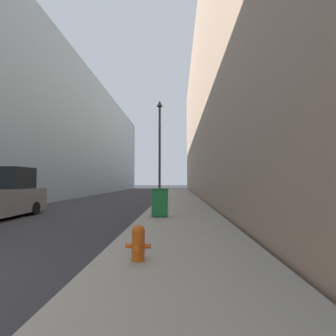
{
  "coord_description": "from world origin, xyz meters",
  "views": [
    {
      "loc": [
        5.48,
        -2.64,
        1.66
      ],
      "look_at": [
        4.65,
        19.35,
        2.75
      ],
      "focal_mm": 28.0,
      "sensor_mm": 36.0,
      "label": 1
    }
  ],
  "objects": [
    {
      "name": "building_left_glass",
      "position": [
        -10.3,
        26.0,
        7.07
      ],
      "size": [
        12.0,
        60.0,
        14.14
      ],
      "color": "#849EB2",
      "rests_on": "ground"
    },
    {
      "name": "fire_hydrant",
      "position": [
        4.72,
        2.41,
        0.49
      ],
      "size": [
        0.49,
        0.37,
        0.67
      ],
      "color": "#D15614",
      "rests_on": "sidewalk_right"
    },
    {
      "name": "trash_bin",
      "position": [
        4.71,
        8.61,
        0.76
      ],
      "size": [
        0.69,
        0.63,
        1.2
      ],
      "color": "#1E7538",
      "rests_on": "sidewalk_right"
    },
    {
      "name": "lamppost",
      "position": [
        4.39,
        12.97,
        3.74
      ],
      "size": [
        0.36,
        0.36,
        6.39
      ],
      "color": "#2D332D",
      "rests_on": "sidewalk_right"
    },
    {
      "name": "sidewalk_right",
      "position": [
        5.63,
        18.0,
        0.07
      ],
      "size": [
        3.56,
        60.0,
        0.14
      ],
      "color": "#9E998E",
      "rests_on": "ground"
    },
    {
      "name": "building_right_stone",
      "position": [
        13.51,
        26.0,
        10.02
      ],
      "size": [
        12.0,
        60.0,
        20.04
      ],
      "color": "#9E7F66",
      "rests_on": "ground"
    }
  ]
}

